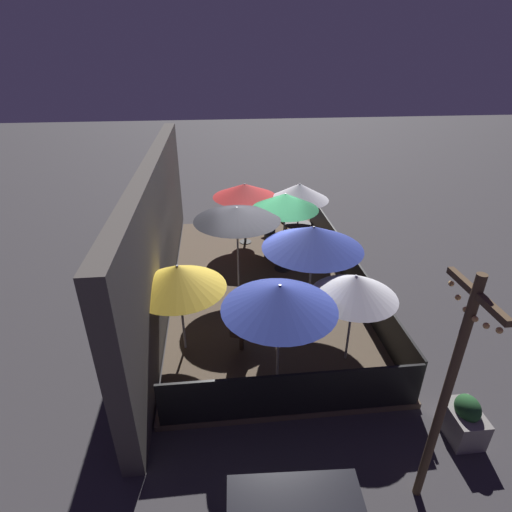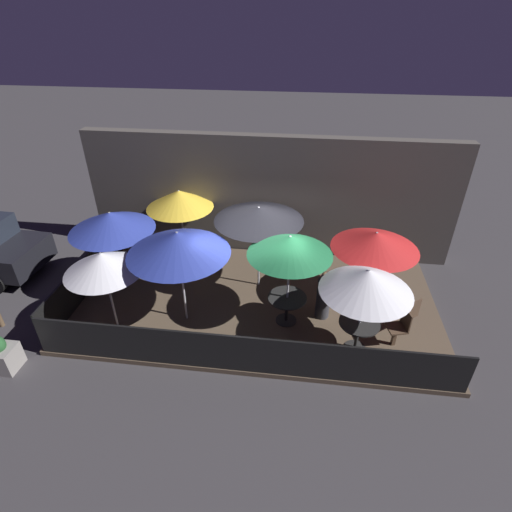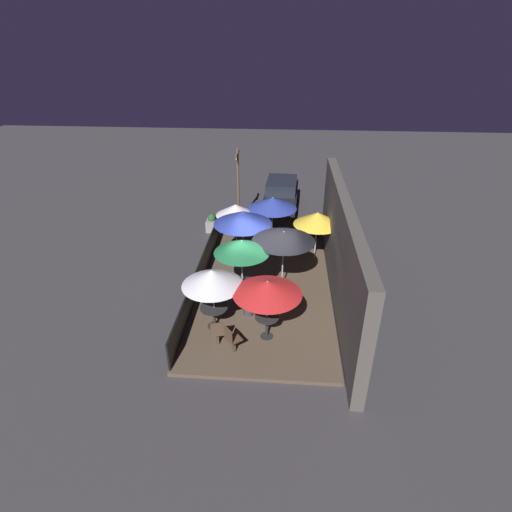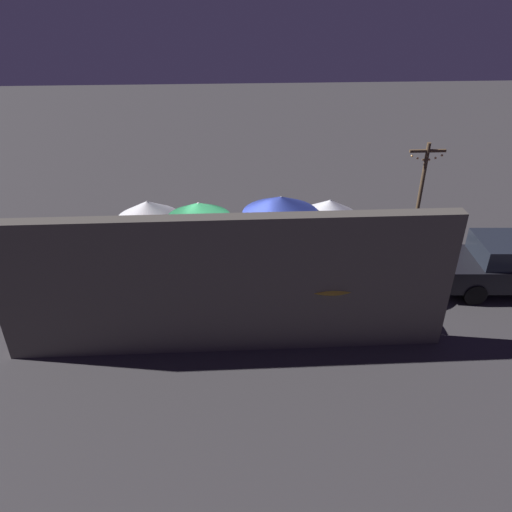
# 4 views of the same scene
# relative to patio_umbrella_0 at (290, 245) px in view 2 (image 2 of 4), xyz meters

# --- Properties ---
(ground_plane) EXTENTS (60.00, 60.00, 0.00)m
(ground_plane) POSITION_rel_patio_umbrella_0_xyz_m (-0.80, 0.72, -2.24)
(ground_plane) COLOR #383538
(patio_deck) EXTENTS (9.11, 4.88, 0.12)m
(patio_deck) POSITION_rel_patio_umbrella_0_xyz_m (-0.80, 0.72, -2.18)
(patio_deck) COLOR brown
(patio_deck) RESTS_ON ground_plane
(building_wall) EXTENTS (10.71, 0.36, 3.64)m
(building_wall) POSITION_rel_patio_umbrella_0_xyz_m (-0.80, 3.39, -0.42)
(building_wall) COLOR #4C4742
(building_wall) RESTS_ON ground_plane
(fence_front) EXTENTS (8.91, 0.05, 0.95)m
(fence_front) POSITION_rel_patio_umbrella_0_xyz_m (-0.80, -1.68, -1.65)
(fence_front) COLOR black
(fence_front) RESTS_ON patio_deck
(fence_side_left) EXTENTS (0.05, 4.68, 0.95)m
(fence_side_left) POSITION_rel_patio_umbrella_0_xyz_m (-5.31, 0.72, -1.65)
(fence_side_left) COLOR black
(fence_side_left) RESTS_ON patio_deck
(patio_umbrella_0) EXTENTS (1.89, 1.89, 2.35)m
(patio_umbrella_0) POSITION_rel_patio_umbrella_0_xyz_m (0.00, 0.00, 0.00)
(patio_umbrella_0) COLOR #B2B2B7
(patio_umbrella_0) RESTS_ON patio_deck
(patio_umbrella_1) EXTENTS (1.89, 1.89, 2.12)m
(patio_umbrella_1) POSITION_rel_patio_umbrella_0_xyz_m (1.58, -0.73, -0.27)
(patio_umbrella_1) COLOR #B2B2B7
(patio_umbrella_1) RESTS_ON patio_deck
(patio_umbrella_2) EXTENTS (2.06, 2.06, 2.05)m
(patio_umbrella_2) POSITION_rel_patio_umbrella_0_xyz_m (1.96, 0.97, -0.29)
(patio_umbrella_2) COLOR #B2B2B7
(patio_umbrella_2) RESTS_ON patio_deck
(patio_umbrella_3) EXTENTS (2.29, 2.29, 2.40)m
(patio_umbrella_3) POSITION_rel_patio_umbrella_0_xyz_m (-2.42, -0.22, 0.01)
(patio_umbrella_3) COLOR #B2B2B7
(patio_umbrella_3) RESTS_ON patio_deck
(patio_umbrella_4) EXTENTS (1.93, 1.93, 2.07)m
(patio_umbrella_4) POSITION_rel_patio_umbrella_0_xyz_m (-3.29, 2.72, -0.31)
(patio_umbrella_4) COLOR #B2B2B7
(patio_umbrella_4) RESTS_ON patio_deck
(patio_umbrella_5) EXTENTS (2.11, 2.11, 2.22)m
(patio_umbrella_5) POSITION_rel_patio_umbrella_0_xyz_m (-4.46, 0.86, -0.15)
(patio_umbrella_5) COLOR #B2B2B7
(patio_umbrella_5) RESTS_ON patio_deck
(patio_umbrella_6) EXTENTS (1.71, 1.71, 2.04)m
(patio_umbrella_6) POSITION_rel_patio_umbrella_0_xyz_m (-3.98, -0.69, -0.32)
(patio_umbrella_6) COLOR #B2B2B7
(patio_umbrella_6) RESTS_ON patio_deck
(patio_umbrella_7) EXTENTS (2.24, 2.24, 2.33)m
(patio_umbrella_7) POSITION_rel_patio_umbrella_0_xyz_m (-0.84, 1.38, 0.02)
(patio_umbrella_7) COLOR #B2B2B7
(patio_umbrella_7) RESTS_ON patio_deck
(dining_table_0) EXTENTS (0.91, 0.91, 0.72)m
(dining_table_0) POSITION_rel_patio_umbrella_0_xyz_m (-0.00, 0.00, -1.55)
(dining_table_0) COLOR black
(dining_table_0) RESTS_ON patio_deck
(dining_table_1) EXTENTS (0.87, 0.87, 0.77)m
(dining_table_1) POSITION_rel_patio_umbrella_0_xyz_m (1.58, -0.73, -1.51)
(dining_table_1) COLOR black
(dining_table_1) RESTS_ON patio_deck
(dining_table_2) EXTENTS (0.74, 0.74, 0.77)m
(dining_table_2) POSITION_rel_patio_umbrella_0_xyz_m (1.96, 0.97, -1.52)
(dining_table_2) COLOR black
(dining_table_2) RESTS_ON patio_deck
(patio_chair_0) EXTENTS (0.56, 0.56, 0.95)m
(patio_chair_0) POSITION_rel_patio_umbrella_0_xyz_m (2.76, -0.02, -1.60)
(patio_chair_0) COLOR #4C3828
(patio_chair_0) RESTS_ON patio_deck
(patio_chair_1) EXTENTS (0.53, 0.53, 0.93)m
(patio_chair_1) POSITION_rel_patio_umbrella_0_xyz_m (-3.54, 1.51, -1.61)
(patio_chair_1) COLOR #4C3828
(patio_chair_1) RESTS_ON patio_deck
(patio_chair_2) EXTENTS (0.49, 0.49, 0.95)m
(patio_chair_2) POSITION_rel_patio_umbrella_0_xyz_m (2.50, -0.49, -1.60)
(patio_chair_2) COLOR #4C3828
(patio_chair_2) RESTS_ON patio_deck
(patron_0) EXTENTS (0.37, 0.37, 1.29)m
(patron_0) POSITION_rel_patio_umbrella_0_xyz_m (0.85, 0.29, -1.54)
(patron_0) COLOR #333338
(patron_0) RESTS_ON patio_deck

